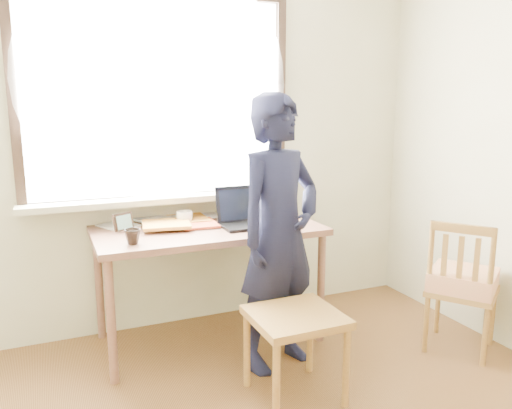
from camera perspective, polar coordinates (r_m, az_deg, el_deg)
name	(u,v)px	position (r m, az deg, el deg)	size (l,w,h in m)	color
room_shell	(319,80)	(1.83, 7.27, 13.95)	(3.52, 4.02, 2.61)	beige
desk	(208,239)	(3.26, -5.46, -3.98)	(1.44, 0.72, 0.77)	brown
laptop	(246,216)	(3.29, -1.13, -1.33)	(0.36, 0.30, 0.25)	black
mug_white	(185,218)	(3.35, -8.17, -1.48)	(0.11, 0.11, 0.09)	white
mug_dark	(133,237)	(2.92, -13.93, -3.58)	(0.09, 0.09, 0.09)	black
mouse	(284,221)	(3.33, 3.27, -1.93)	(0.08, 0.06, 0.03)	black
desk_clutter	(169,221)	(3.37, -9.89, -1.88)	(0.79, 0.50, 0.04)	#B13E20
book_a	(141,223)	(3.39, -12.99, -2.04)	(0.19, 0.26, 0.02)	white
book_b	(255,212)	(3.66, -0.08, -0.83)	(0.16, 0.22, 0.02)	white
picture_frame	(123,223)	(3.22, -14.94, -2.07)	(0.13, 0.08, 0.11)	black
work_chair	(295,326)	(2.72, 4.51, -13.71)	(0.46, 0.44, 0.47)	olive
side_chair	(462,282)	(3.44, 22.53, -8.21)	(0.54, 0.54, 0.86)	olive
person	(279,234)	(2.92, 2.62, -3.36)	(0.59, 0.39, 1.62)	black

